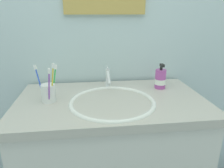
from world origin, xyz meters
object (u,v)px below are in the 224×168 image
Objects in this scene: toothbrush_green at (54,80)px; soap_dispenser at (160,79)px; toothbrush_cup at (48,93)px; faucet at (108,78)px; toothbrush_blue at (39,81)px; toothbrush_yellow at (52,81)px; toothbrush_purple at (49,84)px.

soap_dispenser is (0.61, 0.11, -0.05)m from toothbrush_green.
toothbrush_green is at bearing 40.92° from toothbrush_cup.
toothbrush_blue reaches higher than faucet.
toothbrush_blue reaches higher than toothbrush_green.
toothbrush_yellow reaches higher than toothbrush_cup.
toothbrush_cup is 0.60× the size of soap_dispenser.
toothbrush_yellow is 0.03m from toothbrush_purple.
toothbrush_purple is 1.22× the size of soap_dispenser.
toothbrush_yellow is at bearing -147.96° from faucet.
toothbrush_yellow is (-0.30, -0.19, 0.05)m from faucet.
toothbrush_blue is at bearing 157.10° from toothbrush_yellow.
toothbrush_yellow reaches higher than toothbrush_green.
toothbrush_purple is at bearing -118.32° from toothbrush_yellow.
soap_dispenser is at bearing 10.06° from toothbrush_blue.
toothbrush_purple is at bearing -164.26° from soap_dispenser.
toothbrush_purple is at bearing -69.89° from toothbrush_cup.
faucet is 0.70× the size of toothbrush_yellow.
toothbrush_yellow is at bearing -32.81° from toothbrush_cup.
toothbrush_green reaches higher than faucet.
toothbrush_green is 1.20× the size of soap_dispenser.
faucet is 0.38m from toothbrush_purple.
toothbrush_purple is (0.06, -0.06, -0.00)m from toothbrush_blue.
soap_dispenser reaches higher than toothbrush_cup.
toothbrush_cup is 0.45× the size of toothbrush_yellow.
toothbrush_yellow is 1.09× the size of toothbrush_purple.
toothbrush_green is (0.07, 0.02, -0.00)m from toothbrush_blue.
toothbrush_green is at bearing -170.24° from soap_dispenser.
toothbrush_yellow is 0.05m from toothbrush_green.
toothbrush_green is at bearing -154.67° from faucet.
toothbrush_yellow reaches higher than toothbrush_purple.
toothbrush_green is (0.03, 0.03, 0.06)m from toothbrush_cup.
faucet is 1.55× the size of toothbrush_cup.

